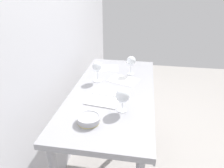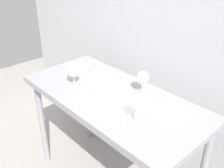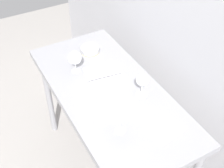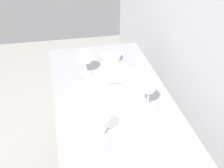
# 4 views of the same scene
# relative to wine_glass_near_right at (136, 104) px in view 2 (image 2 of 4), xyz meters

# --- Properties ---
(back_wall) EXTENTS (3.80, 0.04, 2.60)m
(back_wall) POSITION_rel_wine_glass_near_right_xyz_m (-0.33, 0.61, 0.27)
(back_wall) COLOR #B7B7BD
(back_wall) RESTS_ON ground_plane
(steel_counter) EXTENTS (1.40, 0.65, 0.90)m
(steel_counter) POSITION_rel_wine_glass_near_right_xyz_m (-0.33, 0.11, -0.23)
(steel_counter) COLOR gray
(steel_counter) RESTS_ON ground_plane
(wine_glass_near_right) EXTENTS (0.09, 0.09, 0.18)m
(wine_glass_near_right) POSITION_rel_wine_glass_near_right_xyz_m (0.00, 0.00, 0.00)
(wine_glass_near_right) COLOR white
(wine_glass_near_right) RESTS_ON steel_counter
(wine_glass_far_right) EXTENTS (0.08, 0.08, 0.18)m
(wine_glass_far_right) POSITION_rel_wine_glass_near_right_xyz_m (-0.19, 0.28, -0.00)
(wine_glass_far_right) COLOR white
(wine_glass_far_right) RESTS_ON steel_counter
(wine_glass_near_left) EXTENTS (0.10, 0.10, 0.17)m
(wine_glass_near_left) POSITION_rel_wine_glass_near_right_xyz_m (-0.63, 0.00, -0.01)
(wine_glass_near_left) COLOR white
(wine_glass_near_left) RESTS_ON steel_counter
(open_notebook) EXTENTS (0.34, 0.27, 0.01)m
(open_notebook) POSITION_rel_wine_glass_near_right_xyz_m (-0.46, 0.15, -0.12)
(open_notebook) COLOR white
(open_notebook) RESTS_ON steel_counter
(tasting_sheet_upper) EXTENTS (0.19, 0.22, 0.00)m
(tasting_sheet_upper) POSITION_rel_wine_glass_near_right_xyz_m (0.11, 0.24, -0.13)
(tasting_sheet_upper) COLOR white
(tasting_sheet_upper) RESTS_ON steel_counter
(tasting_sheet_lower) EXTENTS (0.25, 0.30, 0.00)m
(tasting_sheet_lower) POSITION_rel_wine_glass_near_right_xyz_m (-0.15, 0.05, -0.13)
(tasting_sheet_lower) COLOR white
(tasting_sheet_lower) RESTS_ON steel_counter
(tasting_bowl) EXTENTS (0.15, 0.15, 0.04)m
(tasting_bowl) POSITION_rel_wine_glass_near_right_xyz_m (-0.79, 0.20, -0.11)
(tasting_bowl) COLOR #DBCC66
(tasting_bowl) RESTS_ON steel_counter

